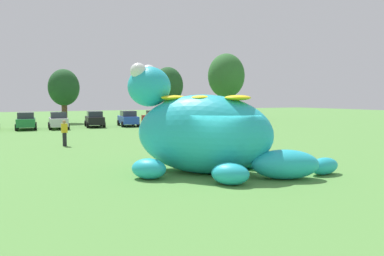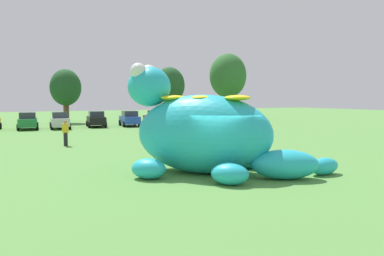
# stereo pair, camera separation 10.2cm
# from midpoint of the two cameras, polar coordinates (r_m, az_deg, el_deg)

# --- Properties ---
(ground_plane) EXTENTS (160.00, 160.00, 0.00)m
(ground_plane) POSITION_cam_midpoint_polar(r_m,az_deg,el_deg) (15.25, 4.18, -7.36)
(ground_plane) COLOR #568E42
(giant_inflatable_creature) EXTENTS (8.34, 7.00, 4.66)m
(giant_inflatable_creature) POSITION_cam_midpoint_polar(r_m,az_deg,el_deg) (15.60, 1.93, -0.74)
(giant_inflatable_creature) COLOR #23B2C6
(giant_inflatable_creature) RESTS_ON ground
(car_green) EXTENTS (2.22, 4.24, 1.72)m
(car_green) POSITION_cam_midpoint_polar(r_m,az_deg,el_deg) (40.79, -23.81, 1.01)
(car_green) COLOR #1E7238
(car_green) RESTS_ON ground
(car_silver) EXTENTS (2.20, 4.23, 1.72)m
(car_silver) POSITION_cam_midpoint_polar(r_m,az_deg,el_deg) (40.45, -19.52, 1.11)
(car_silver) COLOR #B7BABF
(car_silver) RESTS_ON ground
(car_black) EXTENTS (2.31, 4.27, 1.72)m
(car_black) POSITION_cam_midpoint_polar(r_m,az_deg,el_deg) (41.85, -14.41, 1.34)
(car_black) COLOR black
(car_black) RESTS_ON ground
(car_blue) EXTENTS (2.30, 4.27, 1.72)m
(car_blue) POSITION_cam_midpoint_polar(r_m,az_deg,el_deg) (42.17, -9.48, 1.45)
(car_blue) COLOR #2347B7
(car_blue) RESTS_ON ground
(car_red) EXTENTS (2.05, 4.16, 1.72)m
(car_red) POSITION_cam_midpoint_polar(r_m,az_deg,el_deg) (42.99, -5.39, 1.55)
(car_red) COLOR red
(car_red) RESTS_ON ground
(box_truck) EXTENTS (3.01, 6.60, 2.95)m
(box_truck) POSITION_cam_midpoint_polar(r_m,az_deg,el_deg) (46.34, 1.95, 2.71)
(box_truck) COLOR #B2231E
(box_truck) RESTS_ON ground
(tree_mid_left) EXTENTS (3.80, 3.80, 6.75)m
(tree_mid_left) POSITION_cam_midpoint_polar(r_m,az_deg,el_deg) (49.36, -18.75, 5.85)
(tree_mid_left) COLOR brown
(tree_mid_left) RESTS_ON ground
(tree_centre_left) EXTENTS (4.14, 4.14, 7.36)m
(tree_centre_left) POSITION_cam_midpoint_polar(r_m,az_deg,el_deg) (51.31, -3.40, 6.48)
(tree_centre_left) COLOR brown
(tree_centre_left) RESTS_ON ground
(tree_centre) EXTENTS (5.50, 5.50, 9.76)m
(tree_centre) POSITION_cam_midpoint_polar(r_m,az_deg,el_deg) (56.44, 5.58, 7.90)
(tree_centre) COLOR brown
(tree_centre) RESTS_ON ground
(spectator_near_inflatable) EXTENTS (0.38, 0.26, 1.71)m
(spectator_near_inflatable) POSITION_cam_midpoint_polar(r_m,az_deg,el_deg) (36.60, -6.58, 0.99)
(spectator_near_inflatable) COLOR #2D334C
(spectator_near_inflatable) RESTS_ON ground
(spectator_mid_field) EXTENTS (0.38, 0.26, 1.71)m
(spectator_mid_field) POSITION_cam_midpoint_polar(r_m,az_deg,el_deg) (25.85, -18.72, -0.74)
(spectator_mid_field) COLOR black
(spectator_mid_field) RESTS_ON ground
(spectator_by_cars) EXTENTS (0.38, 0.26, 1.71)m
(spectator_by_cars) POSITION_cam_midpoint_polar(r_m,az_deg,el_deg) (33.21, -3.82, 0.64)
(spectator_by_cars) COLOR #2D334C
(spectator_by_cars) RESTS_ON ground
(spectator_wandering) EXTENTS (0.38, 0.26, 1.71)m
(spectator_wandering) POSITION_cam_midpoint_polar(r_m,az_deg,el_deg) (19.89, 0.92, -2.05)
(spectator_wandering) COLOR black
(spectator_wandering) RESTS_ON ground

